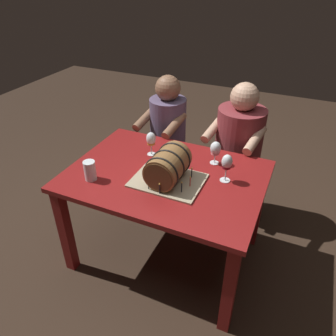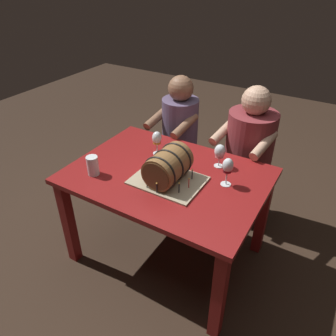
% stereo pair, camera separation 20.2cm
% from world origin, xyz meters
% --- Properties ---
extents(ground_plane, '(8.00, 8.00, 0.00)m').
position_xyz_m(ground_plane, '(0.00, 0.00, 0.00)').
color(ground_plane, '#332319').
extents(dining_table, '(1.28, 0.92, 0.75)m').
position_xyz_m(dining_table, '(0.00, 0.00, 0.63)').
color(dining_table, maroon).
rests_on(dining_table, ground).
extents(barrel_cake, '(0.44, 0.34, 0.23)m').
position_xyz_m(barrel_cake, '(0.05, -0.07, 0.85)').
color(barrel_cake, tan).
rests_on(barrel_cake, dining_table).
extents(wine_glass_rose, '(0.07, 0.07, 0.17)m').
position_xyz_m(wine_glass_rose, '(0.25, 0.26, 0.86)').
color(wine_glass_rose, white).
rests_on(wine_glass_rose, dining_table).
extents(wine_glass_red, '(0.07, 0.07, 0.19)m').
position_xyz_m(wine_glass_red, '(0.38, 0.09, 0.88)').
color(wine_glass_red, white).
rests_on(wine_glass_red, dining_table).
extents(wine_glass_amber, '(0.07, 0.07, 0.18)m').
position_xyz_m(wine_glass_amber, '(-0.20, 0.19, 0.87)').
color(wine_glass_amber, white).
rests_on(wine_glass_amber, dining_table).
extents(beer_pint, '(0.08, 0.08, 0.13)m').
position_xyz_m(beer_pint, '(-0.41, -0.25, 0.81)').
color(beer_pint, white).
rests_on(beer_pint, dining_table).
extents(person_seated_left, '(0.38, 0.48, 1.16)m').
position_xyz_m(person_seated_left, '(-0.31, 0.73, 0.52)').
color(person_seated_left, '#372D40').
rests_on(person_seated_left, ground).
extents(person_seated_right, '(0.47, 0.54, 1.18)m').
position_xyz_m(person_seated_right, '(0.31, 0.73, 0.57)').
color(person_seated_right, '#4C1B1E').
rests_on(person_seated_right, ground).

